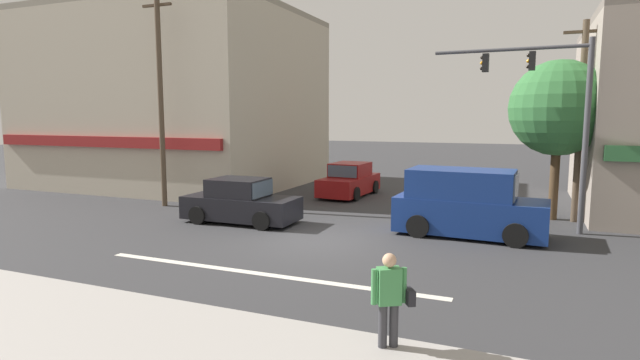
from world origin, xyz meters
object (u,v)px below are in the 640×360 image
utility_pole_far_right (580,119)px  pedestrian_foreground_with_bag (390,298)px  traffic_light_mast (554,104)px  sedan_crossing_rightbound (349,181)px  van_approaching_near (467,204)px  sedan_waiting_far (241,203)px  utility_pole_near_left (161,99)px  street_tree (559,108)px

utility_pole_far_right → pedestrian_foreground_with_bag: bearing=-105.9°
traffic_light_mast → sedan_crossing_rightbound: 10.21m
van_approaching_near → sedan_waiting_far: size_ratio=1.14×
traffic_light_mast → sedan_crossing_rightbound: (-8.47, 4.53, -3.46)m
utility_pole_near_left → traffic_light_mast: size_ratio=1.39×
street_tree → van_approaching_near: street_tree is taller
utility_pole_near_left → sedan_crossing_rightbound: utility_pole_near_left is taller
utility_pole_near_left → traffic_light_mast: utility_pole_near_left is taller
utility_pole_far_right → sedan_crossing_rightbound: 10.21m
sedan_waiting_far → pedestrian_foreground_with_bag: 10.81m
street_tree → utility_pole_far_right: (0.70, -0.16, -0.37)m
van_approaching_near → traffic_light_mast: bearing=35.0°
traffic_light_mast → sedan_waiting_far: size_ratio=1.50×
street_tree → sedan_waiting_far: size_ratio=1.40×
street_tree → utility_pole_near_left: (-15.10, -3.19, 0.42)m
utility_pole_near_left → utility_pole_far_right: utility_pole_near_left is taller
utility_pole_near_left → van_approaching_near: utility_pole_near_left is taller
street_tree → van_approaching_near: (-2.65, -3.83, -3.05)m
utility_pole_near_left → sedan_crossing_rightbound: bearing=41.1°
sedan_waiting_far → pedestrian_foreground_with_bag: size_ratio=2.47×
utility_pole_near_left → utility_pole_far_right: (15.80, 3.03, -0.79)m
traffic_light_mast → sedan_waiting_far: (-10.07, -2.69, -3.46)m
street_tree → traffic_light_mast: size_ratio=0.93×
traffic_light_mast → utility_pole_near_left: bearing=-176.0°
street_tree → van_approaching_near: size_ratio=1.24×
street_tree → pedestrian_foreground_with_bag: size_ratio=3.47×
traffic_light_mast → sedan_crossing_rightbound: traffic_light_mast is taller
street_tree → pedestrian_foreground_with_bag: street_tree is taller
utility_pole_far_right → sedan_waiting_far: bearing=-157.0°
utility_pole_far_right → sedan_crossing_rightbound: size_ratio=1.69×
sedan_waiting_far → sedan_crossing_rightbound: bearing=77.5°
utility_pole_near_left → pedestrian_foreground_with_bag: 15.86m
van_approaching_near → utility_pole_far_right: bearing=47.6°
traffic_light_mast → street_tree: bearing=83.2°
utility_pole_far_right → street_tree: bearing=167.1°
traffic_light_mast → sedan_crossing_rightbound: bearing=151.9°
street_tree → traffic_light_mast: traffic_light_mast is taller
street_tree → sedan_crossing_rightbound: bearing=164.8°
van_approaching_near → sedan_crossing_rightbound: size_ratio=1.12×
traffic_light_mast → pedestrian_foreground_with_bag: bearing=-103.9°
traffic_light_mast → van_approaching_near: (-2.39, -1.67, -3.17)m
sedan_waiting_far → utility_pole_near_left: bearing=160.8°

